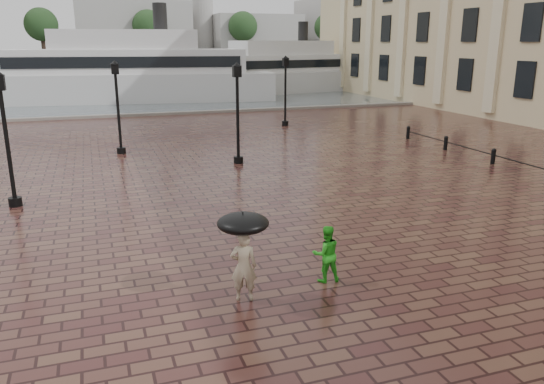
{
  "coord_description": "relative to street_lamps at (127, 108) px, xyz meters",
  "views": [
    {
      "loc": [
        -3.3,
        -9.21,
        5.41
      ],
      "look_at": [
        1.27,
        4.14,
        1.4
      ],
      "focal_mm": 35.0,
      "sensor_mm": 36.0,
      "label": 1
    }
  ],
  "objects": [
    {
      "name": "harbour_water",
      "position": [
        1.6,
        74.4,
        -2.33
      ],
      "size": [
        240.0,
        240.0,
        0.0
      ],
      "primitive_type": "plane",
      "color": "#4C575C",
      "rests_on": "ground"
    },
    {
      "name": "adult_pedestrian",
      "position": [
        1.12,
        -16.71,
        -1.55
      ],
      "size": [
        0.65,
        0.53,
        1.55
      ],
      "primitive_type": "imported",
      "rotation": [
        0.0,
        0.0,
        2.83
      ],
      "color": "tan",
      "rests_on": "ground"
    },
    {
      "name": "ferry_near",
      "position": [
        1.96,
        25.54,
        0.33
      ],
      "size": [
        27.56,
        10.03,
        8.83
      ],
      "rotation": [
        0.0,
        0.0,
        -0.14
      ],
      "color": "silver",
      "rests_on": "ground"
    },
    {
      "name": "far_shore",
      "position": [
        1.6,
        142.4,
        -1.33
      ],
      "size": [
        300.0,
        60.0,
        2.0
      ],
      "primitive_type": "cube",
      "color": "#4C4C47",
      "rests_on": "ground"
    },
    {
      "name": "distant_skyline",
      "position": [
        49.74,
        132.4,
        7.13
      ],
      "size": [
        102.5,
        22.0,
        33.0
      ],
      "color": "#9E9A95",
      "rests_on": "ground"
    },
    {
      "name": "ferry_far",
      "position": [
        18.72,
        29.39,
        -0.06
      ],
      "size": [
        23.66,
        10.73,
        7.55
      ],
      "rotation": [
        0.0,
        0.0,
        0.24
      ],
      "color": "silver",
      "rests_on": "ground"
    },
    {
      "name": "quay_edge",
      "position": [
        1.6,
        14.4,
        -2.33
      ],
      "size": [
        80.0,
        0.6,
        0.3
      ],
      "primitive_type": "cube",
      "color": "slate",
      "rests_on": "ground"
    },
    {
      "name": "umbrella",
      "position": [
        1.12,
        -16.71,
        -0.57
      ],
      "size": [
        1.1,
        1.1,
        1.1
      ],
      "color": "black",
      "rests_on": "ground"
    },
    {
      "name": "street_lamps",
      "position": [
        0.0,
        0.0,
        0.0
      ],
      "size": [
        21.44,
        14.44,
        4.4
      ],
      "color": "black",
      "rests_on": "ground"
    },
    {
      "name": "child_pedestrian",
      "position": [
        3.18,
        -16.42,
        -1.64
      ],
      "size": [
        0.71,
        0.58,
        1.36
      ],
      "primitive_type": "imported",
      "rotation": [
        0.0,
        0.0,
        3.04
      ],
      "color": "green",
      "rests_on": "ground"
    },
    {
      "name": "ground",
      "position": [
        1.6,
        -17.6,
        -2.33
      ],
      "size": [
        300.0,
        300.0,
        0.0
      ],
      "primitive_type": "plane",
      "color": "#3B1C1A",
      "rests_on": "ground"
    },
    {
      "name": "far_trees",
      "position": [
        1.6,
        120.4,
        7.09
      ],
      "size": [
        188.0,
        8.0,
        13.5
      ],
      "color": "#2D2119",
      "rests_on": "ground"
    }
  ]
}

